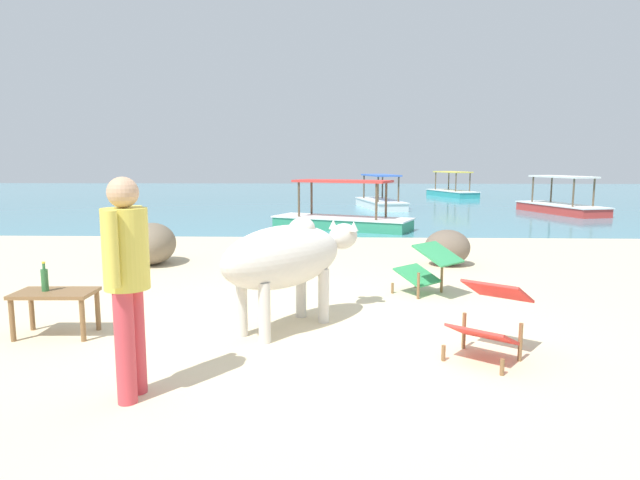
# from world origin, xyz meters

# --- Properties ---
(sand_beach) EXTENTS (18.00, 14.00, 0.04)m
(sand_beach) POSITION_xyz_m (0.00, 0.00, 0.02)
(sand_beach) COLOR beige
(sand_beach) RESTS_ON ground
(water_surface) EXTENTS (60.00, 36.00, 0.03)m
(water_surface) POSITION_xyz_m (0.00, 22.00, 0.00)
(water_surface) COLOR teal
(water_surface) RESTS_ON ground
(cow) EXTENTS (1.58, 1.84, 1.14)m
(cow) POSITION_xyz_m (-0.34, 0.07, 0.79)
(cow) COLOR beige
(cow) RESTS_ON sand_beach
(low_bench_table) EXTENTS (0.78, 0.47, 0.45)m
(low_bench_table) POSITION_xyz_m (-2.63, -0.28, 0.42)
(low_bench_table) COLOR brown
(low_bench_table) RESTS_ON sand_beach
(bottle) EXTENTS (0.07, 0.07, 0.30)m
(bottle) POSITION_xyz_m (-2.73, -0.27, 0.61)
(bottle) COLOR #2D6B38
(bottle) RESTS_ON low_bench_table
(deck_chair_near) EXTENTS (0.89, 0.93, 0.68)m
(deck_chair_near) POSITION_xyz_m (1.53, -0.71, 0.42)
(deck_chair_near) COLOR brown
(deck_chair_near) RESTS_ON sand_beach
(deck_chair_far) EXTENTS (0.92, 0.91, 0.68)m
(deck_chair_far) POSITION_xyz_m (1.34, 1.54, 0.42)
(deck_chair_far) COLOR brown
(deck_chair_far) RESTS_ON sand_beach
(person_standing) EXTENTS (0.32, 0.51, 1.62)m
(person_standing) POSITION_xyz_m (-1.33, -1.68, 0.99)
(person_standing) COLOR #CC3D47
(person_standing) RESTS_ON sand_beach
(shore_rock_large) EXTENTS (0.99, 1.22, 0.70)m
(shore_rock_large) POSITION_xyz_m (-2.99, 3.58, 0.39)
(shore_rock_large) COLOR #756651
(shore_rock_large) RESTS_ON sand_beach
(shore_rock_medium) EXTENTS (0.97, 0.94, 0.60)m
(shore_rock_medium) POSITION_xyz_m (2.00, 3.64, 0.34)
(shore_rock_medium) COLOR #6B5B4C
(shore_rock_medium) RESTS_ON sand_beach
(boat_red) EXTENTS (2.09, 3.85, 1.29)m
(boat_red) POSITION_xyz_m (7.84, 13.55, 0.29)
(boat_red) COLOR #C63833
(boat_red) RESTS_ON water_surface
(boat_teal) EXTENTS (2.18, 3.85, 1.29)m
(boat_teal) POSITION_xyz_m (5.98, 22.79, 0.29)
(boat_teal) COLOR teal
(boat_teal) RESTS_ON water_surface
(boat_green) EXTENTS (3.83, 2.49, 1.29)m
(boat_green) POSITION_xyz_m (0.26, 8.82, 0.29)
(boat_green) COLOR #338E66
(boat_green) RESTS_ON water_surface
(boat_white) EXTENTS (1.85, 3.83, 1.29)m
(boat_white) POSITION_xyz_m (1.76, 15.52, 0.29)
(boat_white) COLOR white
(boat_white) RESTS_ON water_surface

